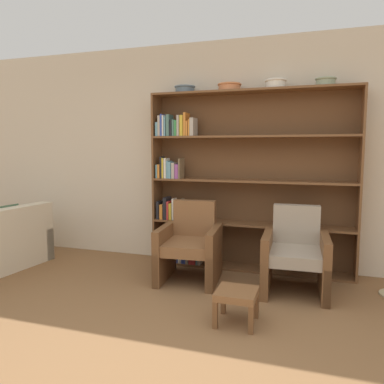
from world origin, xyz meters
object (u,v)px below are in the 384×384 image
(bowl_terracotta, at_px, (326,82))
(armchair_cushioned, at_px, (295,254))
(bowl_copper, at_px, (185,89))
(bookshelf, at_px, (233,184))
(footstool, at_px, (237,297))
(bowl_olive, at_px, (229,87))
(bowl_brass, at_px, (276,84))
(armchair_leather, at_px, (190,245))

(bowl_terracotta, distance_m, armchair_cushioned, 1.88)
(bowl_copper, bearing_deg, bookshelf, 2.50)
(bowl_terracotta, xyz_separation_m, footstool, (-0.66, -1.44, -1.94))
(bowl_olive, height_order, bowl_brass, bowl_brass)
(bowl_terracotta, relative_size, armchair_cushioned, 0.26)
(bowl_olive, bearing_deg, armchair_leather, -119.46)
(bowl_brass, bearing_deg, bowl_copper, -180.00)
(bowl_olive, height_order, armchair_leather, bowl_olive)
(bowl_brass, relative_size, footstool, 0.74)
(bowl_copper, relative_size, bowl_brass, 1.03)
(bowl_terracotta, bearing_deg, armchair_cushioned, -113.58)
(bowl_brass, bearing_deg, bowl_terracotta, -0.00)
(bowl_olive, xyz_separation_m, bowl_terracotta, (1.06, 0.00, 0.00))
(bowl_terracotta, bearing_deg, bowl_olive, 180.00)
(bowl_olive, bearing_deg, armchair_cushioned, -33.23)
(bowl_terracotta, bearing_deg, armchair_leather, -158.41)
(armchair_leather, bearing_deg, bowl_copper, -70.65)
(armchair_cushioned, bearing_deg, armchair_leather, -2.31)
(bowl_olive, xyz_separation_m, armchair_leather, (-0.30, -0.54, -1.79))
(bookshelf, distance_m, bowl_brass, 1.25)
(bowl_brass, distance_m, armchair_leather, 2.05)
(armchair_cushioned, bearing_deg, bowl_terracotta, -115.90)
(bowl_copper, height_order, bowl_terracotta, bowl_terracotta)
(bookshelf, relative_size, armchair_leather, 2.81)
(bowl_olive, distance_m, armchair_leather, 1.89)
(bowl_brass, bearing_deg, armchair_cushioned, -61.38)
(armchair_leather, relative_size, armchair_cushioned, 1.00)
(bowl_copper, xyz_separation_m, bowl_olive, (0.55, 0.00, 0.00))
(footstool, bearing_deg, bowl_brass, 84.76)
(armchair_leather, bearing_deg, bowl_olive, -124.60)
(bowl_brass, bearing_deg, armchair_leather, -147.09)
(bookshelf, bearing_deg, bowl_copper, -177.50)
(bowl_terracotta, distance_m, footstool, 2.50)
(bookshelf, distance_m, bowl_olive, 1.15)
(footstool, bearing_deg, armchair_leather, 127.97)
(bowl_copper, bearing_deg, footstool, -56.63)
(bowl_brass, height_order, armchair_leather, bowl_brass)
(armchair_cushioned, bearing_deg, footstool, 62.32)
(armchair_cushioned, height_order, footstool, armchair_cushioned)
(bowl_copper, height_order, footstool, bowl_copper)
(bowl_brass, height_order, armchair_cushioned, bowl_brass)
(armchair_cushioned, relative_size, footstool, 2.59)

